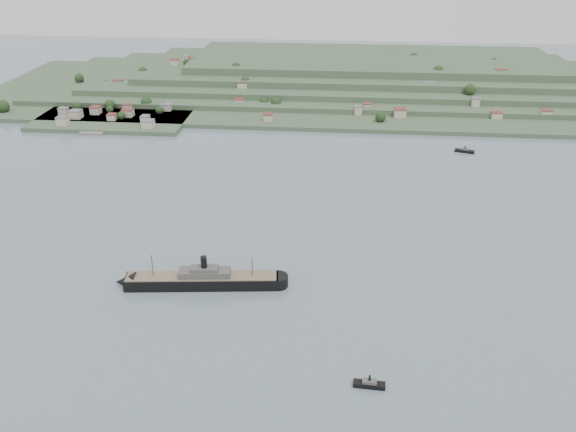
{
  "coord_description": "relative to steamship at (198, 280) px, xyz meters",
  "views": [
    {
      "loc": [
        22.76,
        -279.45,
        176.63
      ],
      "look_at": [
        -4.65,
        30.0,
        13.8
      ],
      "focal_mm": 35.0,
      "sensor_mm": 36.0,
      "label": 1
    }
  ],
  "objects": [
    {
      "name": "ground",
      "position": [
        48.59,
        30.73,
        -4.17
      ],
      "size": [
        1400.0,
        1400.0,
        0.0
      ],
      "primitive_type": "plane",
      "color": "slate",
      "rests_on": "ground"
    },
    {
      "name": "far_peninsula",
      "position": [
        76.5,
        423.82,
        7.71
      ],
      "size": [
        760.0,
        309.0,
        30.0
      ],
      "color": "#395136",
      "rests_on": "ground"
    },
    {
      "name": "steamship",
      "position": [
        0.0,
        0.0,
        0.0
      ],
      "size": [
        94.2,
        20.15,
        22.6
      ],
      "color": "black",
      "rests_on": "ground"
    },
    {
      "name": "tugboat",
      "position": [
        90.2,
        -67.23,
        -2.67
      ],
      "size": [
        13.9,
        4.39,
        6.18
      ],
      "color": "black",
      "rests_on": "ground"
    },
    {
      "name": "ferry_west",
      "position": [
        -114.9,
        255.73,
        -2.43
      ],
      "size": [
        20.02,
        9.29,
        7.25
      ],
      "color": "black",
      "rests_on": "ground"
    },
    {
      "name": "ferry_east",
      "position": [
        183.61,
        219.17,
        -2.69
      ],
      "size": [
        17.01,
        9.18,
        6.15
      ],
      "color": "black",
      "rests_on": "ground"
    }
  ]
}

